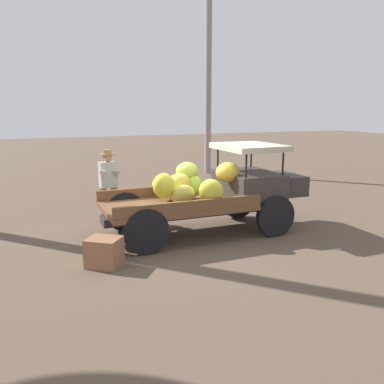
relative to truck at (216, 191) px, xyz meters
name	(u,v)px	position (x,y,z in m)	size (l,w,h in m)	color
ground_plane	(190,236)	(-0.64, -0.11, -0.90)	(60.00, 60.00, 0.00)	brown
truck	(216,191)	(0.00, 0.00, 0.00)	(4.51, 1.84, 1.87)	#3A312F
farmer	(108,181)	(-1.97, 1.77, 0.06)	(0.52, 0.48, 1.69)	#80674F
wooden_crate	(104,252)	(-2.62, -1.13, -0.66)	(0.55, 0.47, 0.50)	#8C5C3F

